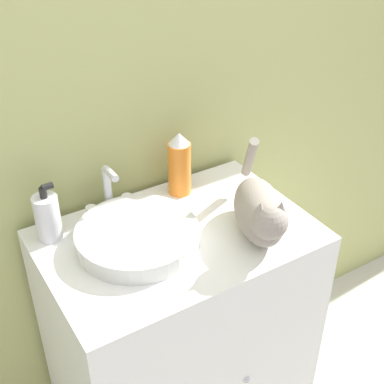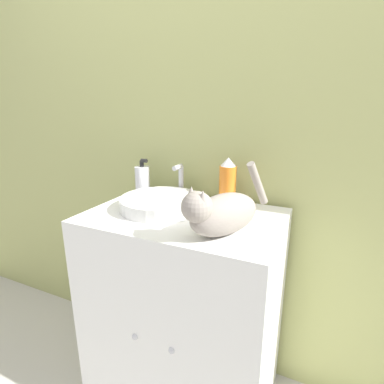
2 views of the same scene
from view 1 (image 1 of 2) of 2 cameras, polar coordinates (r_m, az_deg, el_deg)
wall_back at (r=1.57m, az=-7.40°, el=11.52°), size 6.00×0.05×2.50m
vanity_cabinet at (r=1.82m, az=-1.30°, el=-15.75°), size 0.76×0.53×0.90m
sink_basin at (r=1.47m, az=-5.84°, el=-4.71°), size 0.34×0.34×0.05m
faucet at (r=1.59m, az=-8.85°, el=-0.17°), size 0.15×0.08×0.16m
cat at (r=1.48m, az=7.31°, el=-2.01°), size 0.24×0.38×0.23m
soap_bottle at (r=1.52m, az=-15.16°, el=-2.57°), size 0.07×0.07×0.17m
spray_bottle at (r=1.64m, az=-1.35°, el=2.99°), size 0.07×0.07×0.21m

